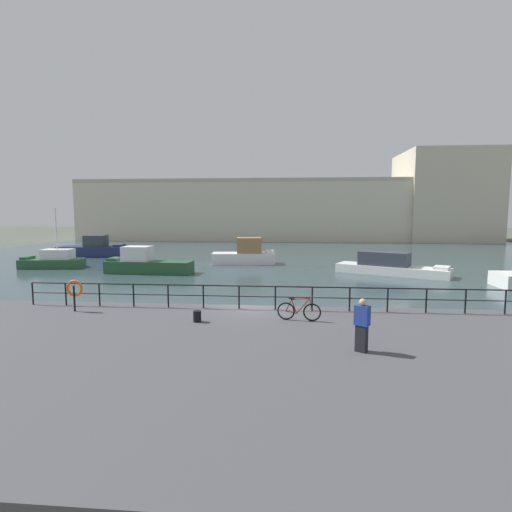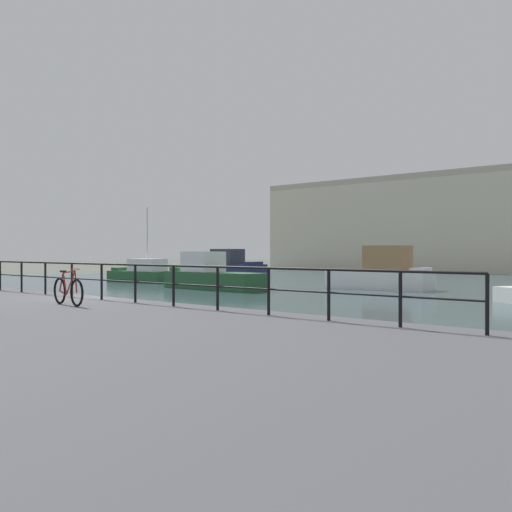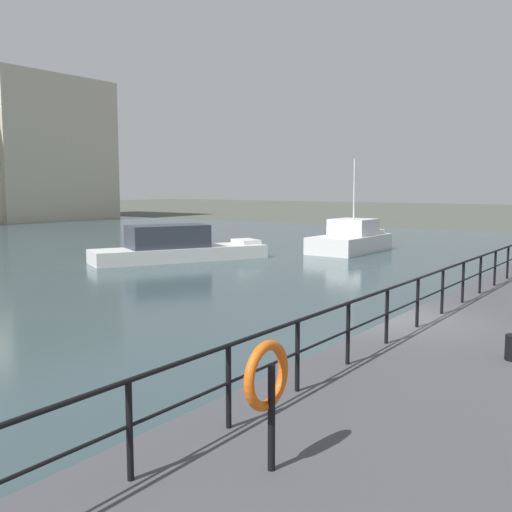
% 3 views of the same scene
% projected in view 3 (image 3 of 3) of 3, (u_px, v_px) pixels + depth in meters
% --- Properties ---
extents(ground_plane, '(240.00, 240.00, 0.00)m').
position_uv_depth(ground_plane, '(392.00, 357.00, 13.69)').
color(ground_plane, '#4C5147').
extents(moored_cabin_cruiser, '(9.25, 6.29, 1.88)m').
position_uv_depth(moored_cabin_cruiser, '(177.00, 247.00, 31.18)').
color(moored_cabin_cruiser, white).
rests_on(moored_cabin_cruiser, water_basin).
extents(moored_harbor_tender, '(5.84, 2.90, 5.51)m').
position_uv_depth(moored_harbor_tender, '(351.00, 239.00, 35.38)').
color(moored_harbor_tender, white).
rests_on(moored_harbor_tender, water_basin).
extents(quay_railing, '(22.96, 0.07, 1.08)m').
position_uv_depth(quay_railing, '(443.00, 283.00, 13.98)').
color(quay_railing, black).
rests_on(quay_railing, quay_promenade).
extents(life_ring_stand, '(0.75, 0.16, 1.40)m').
position_uv_depth(life_ring_stand, '(267.00, 380.00, 6.24)').
color(life_ring_stand, black).
rests_on(life_ring_stand, quay_promenade).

